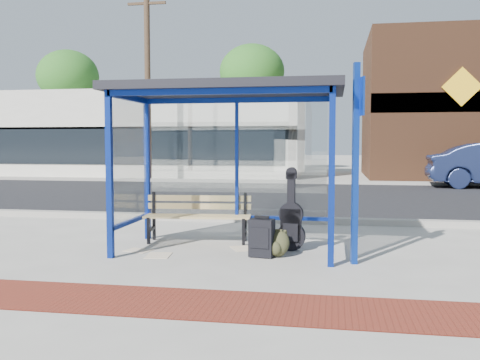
% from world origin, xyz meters
% --- Properties ---
extents(ground, '(120.00, 120.00, 0.00)m').
position_xyz_m(ground, '(0.00, 0.00, 0.00)').
color(ground, '#B2ADA0').
rests_on(ground, ground).
extents(brick_paver_strip, '(60.00, 1.00, 0.01)m').
position_xyz_m(brick_paver_strip, '(0.00, -2.60, 0.01)').
color(brick_paver_strip, maroon).
rests_on(brick_paver_strip, ground).
extents(curb_near, '(60.00, 0.25, 0.12)m').
position_xyz_m(curb_near, '(0.00, 2.90, 0.06)').
color(curb_near, gray).
rests_on(curb_near, ground).
extents(street_asphalt, '(60.00, 10.00, 0.00)m').
position_xyz_m(street_asphalt, '(0.00, 8.00, 0.00)').
color(street_asphalt, black).
rests_on(street_asphalt, ground).
extents(curb_far, '(60.00, 0.25, 0.12)m').
position_xyz_m(curb_far, '(0.00, 13.10, 0.06)').
color(curb_far, gray).
rests_on(curb_far, ground).
extents(far_sidewalk, '(60.00, 4.00, 0.01)m').
position_xyz_m(far_sidewalk, '(0.00, 15.00, 0.00)').
color(far_sidewalk, '#B2ADA0').
rests_on(far_sidewalk, ground).
extents(bus_shelter, '(3.30, 1.80, 2.42)m').
position_xyz_m(bus_shelter, '(0.00, 0.07, 2.07)').
color(bus_shelter, navy).
rests_on(bus_shelter, ground).
extents(storefront_white, '(18.00, 6.04, 4.00)m').
position_xyz_m(storefront_white, '(-9.00, 17.99, 2.00)').
color(storefront_white, silver).
rests_on(storefront_white, ground).
extents(storefront_brown, '(10.00, 7.08, 6.40)m').
position_xyz_m(storefront_brown, '(8.00, 18.49, 3.20)').
color(storefront_brown, '#59331E').
rests_on(storefront_brown, ground).
extents(tree_left, '(3.60, 3.60, 7.03)m').
position_xyz_m(tree_left, '(-14.00, 22.00, 5.45)').
color(tree_left, '#4C3826').
rests_on(tree_left, ground).
extents(tree_mid, '(3.60, 3.60, 7.03)m').
position_xyz_m(tree_mid, '(-3.00, 22.00, 5.45)').
color(tree_mid, '#4C3826').
rests_on(tree_mid, ground).
extents(utility_pole_west, '(1.60, 0.24, 8.00)m').
position_xyz_m(utility_pole_west, '(-6.00, 13.40, 4.11)').
color(utility_pole_west, '#4C3826').
rests_on(utility_pole_west, ground).
extents(bench, '(1.71, 0.56, 0.80)m').
position_xyz_m(bench, '(-0.61, 0.61, 0.45)').
color(bench, black).
rests_on(bench, ground).
extents(guitar_bag, '(0.43, 0.15, 1.16)m').
position_xyz_m(guitar_bag, '(0.91, 0.18, 0.42)').
color(guitar_bag, black).
rests_on(guitar_bag, ground).
extents(suitcase, '(0.36, 0.27, 0.58)m').
position_xyz_m(suitcase, '(0.55, -0.34, 0.27)').
color(suitcase, black).
rests_on(suitcase, ground).
extents(backpack, '(0.38, 0.36, 0.38)m').
position_xyz_m(backpack, '(0.77, -0.29, 0.18)').
color(backpack, '#30301B').
rests_on(backpack, ground).
extents(sign_post, '(0.15, 0.32, 2.62)m').
position_xyz_m(sign_post, '(1.81, -0.54, 1.47)').
color(sign_post, '#0E329C').
rests_on(sign_post, ground).
extents(newspaper_a, '(0.44, 0.38, 0.01)m').
position_xyz_m(newspaper_a, '(-1.30, -0.22, 0.00)').
color(newspaper_a, white).
rests_on(newspaper_a, ground).
extents(newspaper_b, '(0.37, 0.45, 0.01)m').
position_xyz_m(newspaper_b, '(-0.90, -0.50, 0.00)').
color(newspaper_b, white).
rests_on(newspaper_b, ground).
extents(newspaper_c, '(0.47, 0.51, 0.01)m').
position_xyz_m(newspaper_c, '(0.20, 0.20, 0.00)').
color(newspaper_c, white).
rests_on(newspaper_c, ground).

